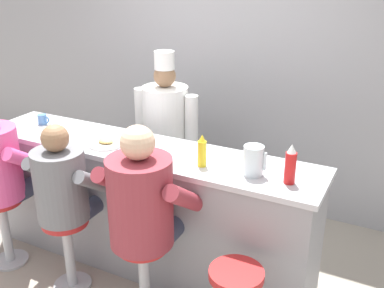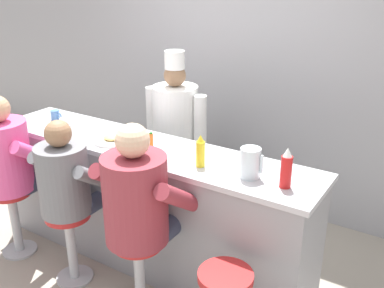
{
  "view_description": "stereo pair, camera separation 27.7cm",
  "coord_description": "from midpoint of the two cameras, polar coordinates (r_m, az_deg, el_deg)",
  "views": [
    {
      "loc": [
        1.79,
        -2.36,
        2.35
      ],
      "look_at": [
        0.45,
        0.26,
        1.16
      ],
      "focal_mm": 42.0,
      "sensor_mm": 36.0,
      "label": 1
    },
    {
      "loc": [
        2.03,
        -2.22,
        2.35
      ],
      "look_at": [
        0.45,
        0.26,
        1.16
      ],
      "focal_mm": 42.0,
      "sensor_mm": 36.0,
      "label": 2
    }
  ],
  "objects": [
    {
      "name": "wall_back",
      "position": [
        4.54,
        6.84,
        9.1
      ],
      "size": [
        10.0,
        0.06,
        2.7
      ],
      "color": "#99999E",
      "rests_on": "ground_plane"
    },
    {
      "name": "diner_seated_pink",
      "position": [
        3.89,
        -20.39,
        -1.94
      ],
      "size": [
        0.63,
        0.62,
        1.41
      ],
      "color": "#B2B5BA",
      "rests_on": "ground_plane"
    },
    {
      "name": "ground_plane",
      "position": [
        3.79,
        -6.05,
        -16.43
      ],
      "size": [
        20.0,
        20.0,
        0.0
      ],
      "primitive_type": "plane",
      "color": "#9E9384"
    },
    {
      "name": "hot_sauce_bottle_orange",
      "position": [
        3.34,
        -2.86,
        0.24
      ],
      "size": [
        0.03,
        0.03,
        0.15
      ],
      "color": "orange",
      "rests_on": "diner_counter"
    },
    {
      "name": "diner_seated_grey",
      "position": [
        3.42,
        -13.32,
        -5.07
      ],
      "size": [
        0.57,
        0.56,
        1.34
      ],
      "color": "#B2B5BA",
      "rests_on": "ground_plane"
    },
    {
      "name": "mustard_bottle_yellow",
      "position": [
        3.07,
        3.67,
        -1.04
      ],
      "size": [
        0.06,
        0.06,
        0.23
      ],
      "color": "yellow",
      "rests_on": "diner_counter"
    },
    {
      "name": "cook_in_whites_near",
      "position": [
        4.14,
        -0.18,
        1.57
      ],
      "size": [
        0.64,
        0.41,
        1.65
      ],
      "color": "#232328",
      "rests_on": "ground_plane"
    },
    {
      "name": "water_pitcher_clear",
      "position": [
        2.96,
        10.09,
        -2.43
      ],
      "size": [
        0.16,
        0.14,
        0.2
      ],
      "color": "silver",
      "rests_on": "diner_counter"
    },
    {
      "name": "diner_counter",
      "position": [
        3.69,
        -3.55,
        -7.72
      ],
      "size": [
        2.82,
        0.59,
        1.04
      ],
      "color": "gray",
      "rests_on": "ground_plane"
    },
    {
      "name": "diner_seated_maroon",
      "position": [
        3.0,
        -4.06,
        -7.51
      ],
      "size": [
        0.65,
        0.64,
        1.44
      ],
      "color": "#B2B5BA",
      "rests_on": "ground_plane"
    },
    {
      "name": "coffee_mug_white",
      "position": [
        3.94,
        -13.87,
        2.57
      ],
      "size": [
        0.13,
        0.09,
        0.08
      ],
      "color": "white",
      "rests_on": "diner_counter"
    },
    {
      "name": "ketchup_bottle_red",
      "position": [
        2.87,
        14.62,
        -3.15
      ],
      "size": [
        0.07,
        0.07,
        0.27
      ],
      "color": "red",
      "rests_on": "diner_counter"
    },
    {
      "name": "cereal_bowl",
      "position": [
        3.43,
        -3.94,
        0.06
      ],
      "size": [
        0.13,
        0.13,
        0.06
      ],
      "color": "#4C7FB7",
      "rests_on": "diner_counter"
    },
    {
      "name": "coffee_mug_blue",
      "position": [
        4.17,
        -15.15,
        3.54
      ],
      "size": [
        0.12,
        0.08,
        0.09
      ],
      "color": "#4C7AB2",
      "rests_on": "diner_counter"
    },
    {
      "name": "breakfast_plate",
      "position": [
        3.56,
        -8.08,
        0.44
      ],
      "size": [
        0.27,
        0.27,
        0.05
      ],
      "color": "white",
      "rests_on": "diner_counter"
    }
  ]
}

